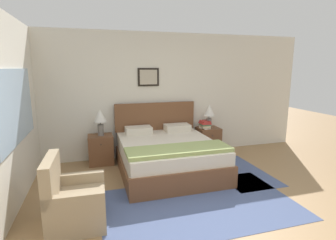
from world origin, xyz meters
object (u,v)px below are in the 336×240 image
object	(u,v)px
nightstand_by_door	(208,140)
bed	(168,155)
armchair	(73,202)
nightstand_near_window	(101,149)
table_lamp_by_door	(209,112)
table_lamp_near_window	(100,118)

from	to	relation	value
nightstand_by_door	bed	bearing A→B (deg)	-146.90
bed	armchair	distance (m)	2.01
nightstand_near_window	table_lamp_by_door	size ratio (longest dim) A/B	1.13
table_lamp_near_window	table_lamp_by_door	distance (m)	2.30
bed	armchair	xyz separation A→B (m)	(-1.57, -1.26, -0.03)
nightstand_near_window	table_lamp_near_window	world-z (taller)	table_lamp_near_window
table_lamp_near_window	table_lamp_by_door	bearing A→B (deg)	0.00
armchair	bed	bearing A→B (deg)	130.64
nightstand_near_window	table_lamp_near_window	xyz separation A→B (m)	(0.02, -0.02, 0.64)
nightstand_near_window	nightstand_by_door	bearing A→B (deg)	0.00
table_lamp_near_window	table_lamp_by_door	world-z (taller)	same
nightstand_near_window	armchair	bearing A→B (deg)	-101.40
bed	armchair	bearing A→B (deg)	-141.10
bed	nightstand_near_window	bearing A→B (deg)	146.90
armchair	table_lamp_near_window	distance (m)	2.14
bed	table_lamp_by_door	xyz separation A→B (m)	(1.16, 0.74, 0.61)
bed	nightstand_by_door	world-z (taller)	bed
armchair	table_lamp_by_door	size ratio (longest dim) A/B	1.68
armchair	table_lamp_by_door	distance (m)	3.44
armchair	nightstand_by_door	xyz separation A→B (m)	(2.72, 2.02, 0.00)
bed	table_lamp_by_door	distance (m)	1.50
bed	nightstand_by_door	bearing A→B (deg)	33.10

